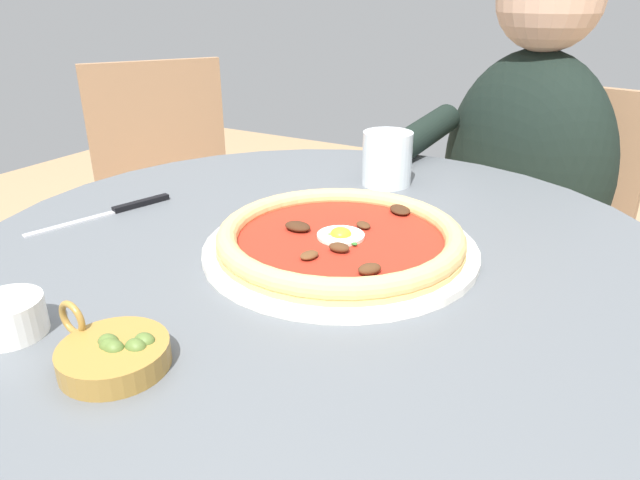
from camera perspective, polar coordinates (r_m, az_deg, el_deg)
dining_table at (r=0.81m, az=0.06°, el=-10.81°), size 0.89×0.89×0.74m
pizza_on_plate at (r=0.69m, az=2.05°, el=0.03°), size 0.33×0.33×0.04m
water_glass at (r=0.93m, az=6.69°, el=7.73°), size 0.08×0.08×0.09m
steak_knife at (r=0.87m, az=-19.13°, el=2.97°), size 0.07×0.20×0.01m
ramekin_capers at (r=0.60m, az=-28.64°, el=-6.65°), size 0.06×0.06×0.04m
olive_pan at (r=0.52m, az=-19.88°, el=-10.60°), size 0.12×0.09×0.05m
diner_person at (r=1.33m, az=18.47°, el=-1.47°), size 0.42×0.48×1.12m
cafe_chair_diner at (r=1.44m, az=20.88°, el=0.56°), size 0.46×0.46×0.83m
cafe_chair_spare_far at (r=1.68m, az=-14.59°, el=5.31°), size 0.60×0.60×0.85m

